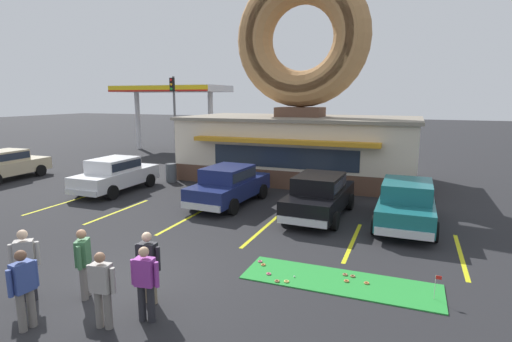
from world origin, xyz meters
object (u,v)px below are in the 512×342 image
at_px(putting_flag_pin, 437,281).
at_px(car_champagne, 5,164).
at_px(pedestrian_leather_jacket_man, 102,287).
at_px(trash_bin, 171,172).
at_px(golf_ball, 294,277).
at_px(car_teal, 406,201).
at_px(traffic_light_pole, 174,107).
at_px(car_navy, 229,184).
at_px(pedestrian_hooded_kid, 25,262).
at_px(pedestrian_clipboard_woman, 83,261).
at_px(car_white, 115,173).
at_px(pedestrian_crossing_woman, 145,281).
at_px(car_black, 319,194).
at_px(pedestrian_beanie_man, 24,286).
at_px(pedestrian_blue_sweater_man, 148,264).

distance_m(putting_flag_pin, car_champagne, 21.73).
height_order(pedestrian_leather_jacket_man, trash_bin, pedestrian_leather_jacket_man).
height_order(golf_ball, car_teal, car_teal).
bearing_deg(putting_flag_pin, traffic_light_pole, 137.33).
height_order(car_navy, pedestrian_hooded_kid, pedestrian_hooded_kid).
bearing_deg(car_champagne, car_navy, -0.34).
bearing_deg(car_champagne, pedestrian_clipboard_woman, -31.48).
distance_m(putting_flag_pin, car_white, 14.75).
relative_size(car_navy, pedestrian_hooded_kid, 2.88).
xyz_separation_m(car_champagne, pedestrian_crossing_woman, (15.58, -8.70, -0.02)).
bearing_deg(car_teal, pedestrian_hooded_kid, -131.59).
xyz_separation_m(golf_ball, car_black, (-0.60, 5.35, 0.82)).
distance_m(car_white, pedestrian_beanie_man, 11.60).
height_order(car_black, traffic_light_pole, traffic_light_pole).
relative_size(putting_flag_pin, car_navy, 0.12).
bearing_deg(pedestrian_crossing_woman, pedestrian_leather_jacket_man, -141.09).
relative_size(car_black, trash_bin, 4.74).
distance_m(golf_ball, car_teal, 5.93).
bearing_deg(pedestrian_blue_sweater_man, pedestrian_beanie_man, -132.85).
distance_m(putting_flag_pin, pedestrian_blue_sweater_man, 6.28).
relative_size(car_black, pedestrian_crossing_woman, 2.97).
bearing_deg(golf_ball, car_navy, 128.01).
xyz_separation_m(car_champagne, trash_bin, (8.57, 2.84, -0.37)).
bearing_deg(car_navy, pedestrian_leather_jacket_man, -79.77).
bearing_deg(car_navy, traffic_light_pole, 132.54).
bearing_deg(car_teal, car_champagne, 178.70).
bearing_deg(car_navy, car_black, -5.47).
height_order(pedestrian_hooded_kid, traffic_light_pole, traffic_light_pole).
relative_size(car_white, pedestrian_leather_jacket_man, 2.97).
bearing_deg(traffic_light_pole, pedestrian_hooded_kid, -66.35).
height_order(pedestrian_blue_sweater_man, pedestrian_crossing_woman, pedestrian_blue_sweater_man).
height_order(car_white, pedestrian_blue_sweater_man, same).
bearing_deg(putting_flag_pin, car_black, 125.91).
distance_m(car_teal, pedestrian_beanie_man, 11.41).
bearing_deg(car_navy, car_teal, -3.13).
xyz_separation_m(car_black, pedestrian_blue_sweater_man, (-2.00, -7.62, 0.01)).
bearing_deg(pedestrian_blue_sweater_man, car_navy, 103.20).
xyz_separation_m(pedestrian_hooded_kid, pedestrian_clipboard_woman, (1.07, 0.56, -0.02)).
bearing_deg(golf_ball, pedestrian_beanie_man, -136.41).
relative_size(pedestrian_clipboard_woman, pedestrian_beanie_man, 0.99).
bearing_deg(pedestrian_crossing_woman, car_black, 78.96).
bearing_deg(pedestrian_hooded_kid, pedestrian_leather_jacket_man, -5.71).
bearing_deg(pedestrian_blue_sweater_man, car_white, 134.04).
bearing_deg(car_white, pedestrian_blue_sweater_man, -45.96).
bearing_deg(pedestrian_crossing_woman, traffic_light_pole, 121.21).
bearing_deg(traffic_light_pole, pedestrian_crossing_woman, -58.79).
bearing_deg(car_black, golf_ball, -83.63).
distance_m(pedestrian_blue_sweater_man, pedestrian_hooded_kid, 2.68).
bearing_deg(pedestrian_leather_jacket_man, pedestrian_beanie_man, -156.96).
xyz_separation_m(car_white, traffic_light_pole, (-2.75, 9.39, 2.84)).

